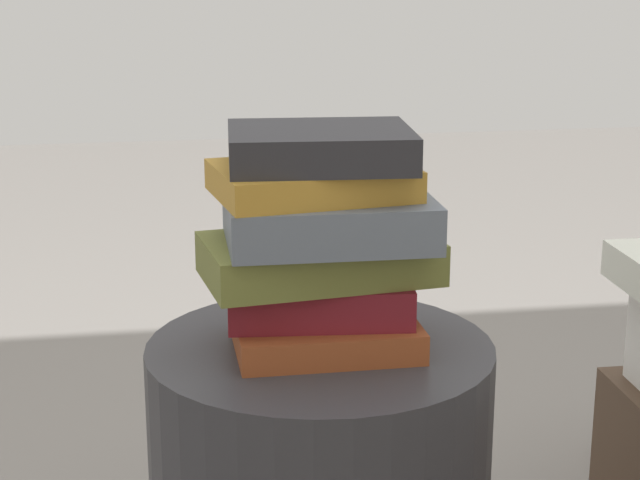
{
  "coord_description": "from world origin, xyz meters",
  "views": [
    {
      "loc": [
        0.22,
        1.33,
        0.94
      ],
      "look_at": [
        0.0,
        0.0,
        0.57
      ],
      "focal_mm": 60.31,
      "sensor_mm": 36.0,
      "label": 1
    }
  ],
  "objects_px": {
    "book_slate": "(329,219)",
    "book_charcoal": "(317,147)",
    "book_ochre": "(312,180)",
    "book_maroon": "(318,296)",
    "book_olive": "(323,258)",
    "book_rust": "(325,333)"
  },
  "relations": [
    {
      "from": "book_slate",
      "to": "book_charcoal",
      "type": "height_order",
      "value": "book_charcoal"
    },
    {
      "from": "book_ochre",
      "to": "book_maroon",
      "type": "bearing_deg",
      "value": -148.85
    },
    {
      "from": "book_slate",
      "to": "book_charcoal",
      "type": "distance_m",
      "value": 0.09
    },
    {
      "from": "book_olive",
      "to": "book_ochre",
      "type": "xyz_separation_m",
      "value": [
        0.01,
        0.0,
        0.11
      ]
    },
    {
      "from": "book_maroon",
      "to": "book_charcoal",
      "type": "xyz_separation_m",
      "value": [
        0.0,
        0.01,
        0.2
      ]
    },
    {
      "from": "book_maroon",
      "to": "book_slate",
      "type": "height_order",
      "value": "book_slate"
    },
    {
      "from": "book_rust",
      "to": "book_maroon",
      "type": "bearing_deg",
      "value": -73.82
    },
    {
      "from": "book_slate",
      "to": "book_charcoal",
      "type": "xyz_separation_m",
      "value": [
        0.01,
        -0.01,
        0.09
      ]
    },
    {
      "from": "book_ochre",
      "to": "book_olive",
      "type": "bearing_deg",
      "value": -178.7
    },
    {
      "from": "book_rust",
      "to": "book_charcoal",
      "type": "height_order",
      "value": "book_charcoal"
    },
    {
      "from": "book_rust",
      "to": "book_ochre",
      "type": "bearing_deg",
      "value": -38.24
    },
    {
      "from": "book_olive",
      "to": "book_charcoal",
      "type": "height_order",
      "value": "book_charcoal"
    },
    {
      "from": "book_slate",
      "to": "book_ochre",
      "type": "xyz_separation_m",
      "value": [
        0.02,
        -0.01,
        0.05
      ]
    },
    {
      "from": "book_rust",
      "to": "book_ochre",
      "type": "distance_m",
      "value": 0.21
    },
    {
      "from": "book_maroon",
      "to": "book_ochre",
      "type": "relative_size",
      "value": 0.98
    },
    {
      "from": "book_olive",
      "to": "book_ochre",
      "type": "height_order",
      "value": "book_ochre"
    },
    {
      "from": "book_rust",
      "to": "book_maroon",
      "type": "height_order",
      "value": "book_maroon"
    },
    {
      "from": "book_maroon",
      "to": "book_rust",
      "type": "bearing_deg",
      "value": 112.09
    },
    {
      "from": "book_maroon",
      "to": "book_olive",
      "type": "xyz_separation_m",
      "value": [
        -0.0,
        0.01,
        0.05
      ]
    },
    {
      "from": "book_maroon",
      "to": "book_ochre",
      "type": "height_order",
      "value": "book_ochre"
    },
    {
      "from": "book_rust",
      "to": "book_slate",
      "type": "relative_size",
      "value": 0.91
    },
    {
      "from": "book_maroon",
      "to": "book_olive",
      "type": "bearing_deg",
      "value": 138.12
    }
  ]
}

